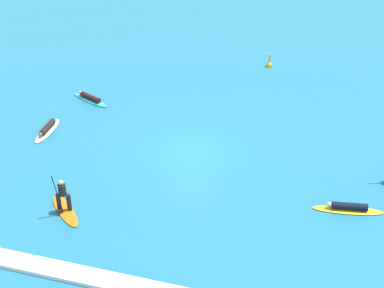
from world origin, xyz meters
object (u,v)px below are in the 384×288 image
Objects in this scene: surfer_on_white_board at (47,129)px; marker_buoy at (269,64)px; surfer_on_yellow_board at (348,208)px; surfer_on_teal_board at (90,98)px; surfer_on_orange_board at (64,203)px.

marker_buoy reaches higher than surfer_on_white_board.
marker_buoy reaches higher than surfer_on_yellow_board.
marker_buoy is (10.57, 12.56, 0.01)m from surfer_on_white_board.
surfer_on_orange_board is at bearing 132.81° from surfer_on_teal_board.
surfer_on_orange_board is 2.39× the size of marker_buoy.
surfer_on_yellow_board is (15.97, -6.92, 0.00)m from surfer_on_teal_board.
surfer_on_white_board reaches higher than surfer_on_teal_board.
surfer_on_teal_board is at bearing 167.72° from surfer_on_white_board.
surfer_on_teal_board is 1.03× the size of surfer_on_white_board.
marker_buoy is at bearing -77.40° from surfer_on_yellow_board.
surfer_on_orange_board reaches higher than surfer_on_white_board.
marker_buoy is (9.88, 8.36, 0.01)m from surfer_on_teal_board.
surfer_on_yellow_board is at bearing 59.22° from surfer_on_orange_board.
surfer_on_white_board is 2.81× the size of marker_buoy.
surfer_on_teal_board is 0.90× the size of surfer_on_yellow_board.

